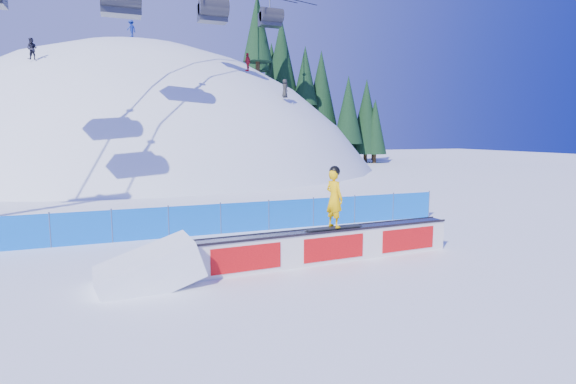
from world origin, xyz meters
name	(u,v)px	position (x,y,z in m)	size (l,w,h in m)	color
ground	(221,268)	(0.00, 0.00, 0.00)	(160.00, 160.00, 0.00)	white
snow_hill	(148,315)	(0.00, 42.00, -18.00)	(64.00, 64.00, 64.00)	white
treeline	(323,87)	(23.13, 41.77, 9.93)	(21.59, 13.11, 20.73)	#352415
safety_fence	(195,220)	(0.00, 4.50, 0.60)	(22.05, 0.05, 1.30)	blue
rail_box	(330,245)	(3.30, -0.51, 0.51)	(8.65, 1.05, 1.04)	silver
snow_ramp	(150,285)	(-2.09, -0.79, 0.00)	(2.54, 1.70, 0.95)	white
snowboarder	(334,198)	(3.44, -0.50, 1.99)	(1.87, 0.75, 1.93)	black
distant_skiers	(166,53)	(2.00, 30.63, 11.24)	(21.12, 10.94, 7.94)	black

